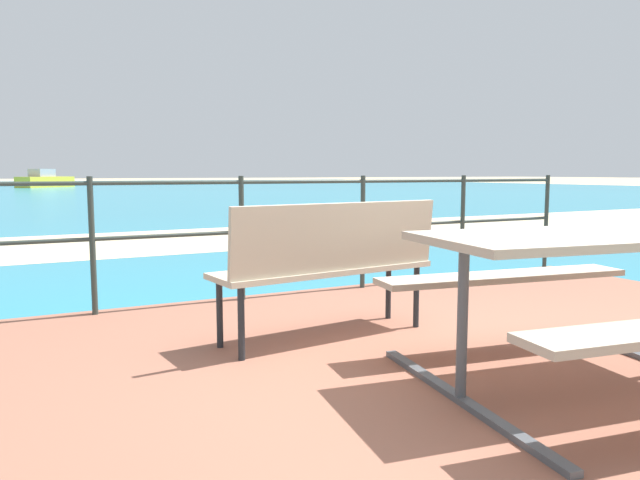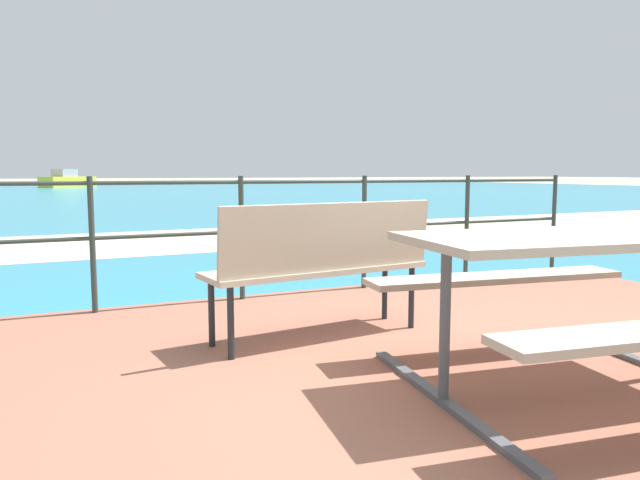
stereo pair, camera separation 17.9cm
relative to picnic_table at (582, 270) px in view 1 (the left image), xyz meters
name	(u,v)px [view 1 (the left image)]	position (x,y,z in m)	size (l,w,h in m)	color
ground_plane	(505,388)	(-0.22, 0.26, -0.65)	(240.00, 240.00, 0.00)	tan
patio_paving	(506,382)	(-0.22, 0.26, -0.62)	(6.40, 5.20, 0.06)	#935B47
sea_water	(57,190)	(-0.22, 40.26, -0.65)	(90.00, 90.00, 0.01)	teal
beach_strip	(172,240)	(-0.22, 7.89, -0.65)	(54.00, 3.56, 0.01)	beige
picnic_table	(582,270)	(0.00, 0.00, 0.00)	(1.78, 1.71, 0.77)	tan
park_bench	(331,257)	(-0.71, 1.30, -0.06)	(1.54, 0.59, 0.89)	#BCAD93
railing_fence	(305,220)	(-0.22, 2.72, 0.06)	(5.94, 0.04, 1.04)	#2D3833
boat_near	(46,180)	(-0.53, 48.55, -0.13)	(4.41, 4.52, 1.39)	yellow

